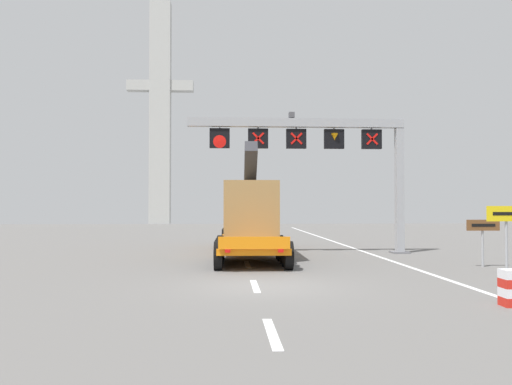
{
  "coord_description": "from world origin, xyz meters",
  "views": [
    {
      "loc": [
        -1.14,
        -16.45,
        2.48
      ],
      "look_at": [
        0.34,
        10.35,
        3.12
      ],
      "focal_mm": 37.9,
      "sensor_mm": 36.0,
      "label": 1
    }
  ],
  "objects_px": {
    "exit_sign_yellow": "(507,222)",
    "overhead_lane_gantry": "(323,144)",
    "tourist_info_sign_brown": "(483,231)",
    "heavy_haul_truck_orange": "(249,215)",
    "bridge_pylon_distant": "(160,110)"
  },
  "relations": [
    {
      "from": "tourist_info_sign_brown",
      "to": "bridge_pylon_distant",
      "type": "distance_m",
      "value": 58.17
    },
    {
      "from": "overhead_lane_gantry",
      "to": "tourist_info_sign_brown",
      "type": "xyz_separation_m",
      "value": [
        5.33,
        -6.43,
        -4.21
      ]
    },
    {
      "from": "overhead_lane_gantry",
      "to": "exit_sign_yellow",
      "type": "bearing_deg",
      "value": -58.99
    },
    {
      "from": "overhead_lane_gantry",
      "to": "bridge_pylon_distant",
      "type": "bearing_deg",
      "value": 106.75
    },
    {
      "from": "overhead_lane_gantry",
      "to": "bridge_pylon_distant",
      "type": "relative_size",
      "value": 0.38
    },
    {
      "from": "exit_sign_yellow",
      "to": "overhead_lane_gantry",
      "type": "bearing_deg",
      "value": 121.01
    },
    {
      "from": "exit_sign_yellow",
      "to": "bridge_pylon_distant",
      "type": "xyz_separation_m",
      "value": [
        -19.18,
        55.17,
        13.69
      ]
    },
    {
      "from": "exit_sign_yellow",
      "to": "bridge_pylon_distant",
      "type": "distance_m",
      "value": 59.99
    },
    {
      "from": "overhead_lane_gantry",
      "to": "tourist_info_sign_brown",
      "type": "relative_size",
      "value": 6.03
    },
    {
      "from": "tourist_info_sign_brown",
      "to": "heavy_haul_truck_orange",
      "type": "bearing_deg",
      "value": 142.98
    },
    {
      "from": "overhead_lane_gantry",
      "to": "bridge_pylon_distant",
      "type": "distance_m",
      "value": 49.63
    },
    {
      "from": "tourist_info_sign_brown",
      "to": "bridge_pylon_distant",
      "type": "bearing_deg",
      "value": 110.05
    },
    {
      "from": "tourist_info_sign_brown",
      "to": "exit_sign_yellow",
      "type": "bearing_deg",
      "value": -94.35
    },
    {
      "from": "overhead_lane_gantry",
      "to": "heavy_haul_truck_orange",
      "type": "bearing_deg",
      "value": 173.05
    },
    {
      "from": "heavy_haul_truck_orange",
      "to": "tourist_info_sign_brown",
      "type": "xyz_separation_m",
      "value": [
        9.15,
        -6.9,
        -0.56
      ]
    }
  ]
}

